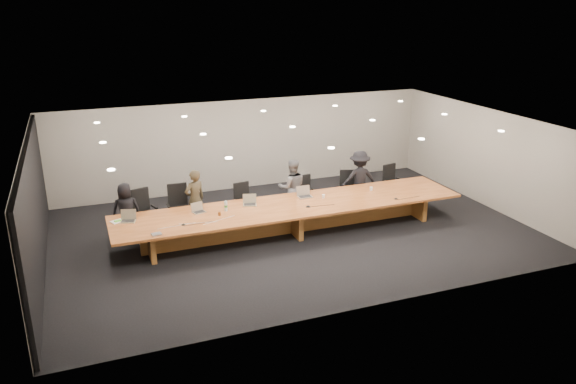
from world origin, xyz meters
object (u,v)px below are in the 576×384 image
(person_c, at_px, (292,187))
(chair_left, at_px, (180,207))
(chair_right, at_px, (348,188))
(chair_mid_right, at_px, (307,194))
(paper_cup_near, at_px, (323,196))
(chair_far_right, at_px, (394,183))
(conference_table, at_px, (292,213))
(person_d, at_px, (359,179))
(mic_right, at_px, (396,199))
(laptop_a, at_px, (127,216))
(amber_mug, at_px, (219,214))
(chair_far_left, at_px, (144,212))
(laptop_c, at_px, (250,200))
(chair_mid_left, at_px, (245,202))
(person_b, at_px, (195,199))
(laptop_b, at_px, (199,208))
(person_a, at_px, (126,210))
(mic_left, at_px, (183,224))
(mic_center, at_px, (308,206))
(laptop_d, at_px, (305,192))
(av_box, at_px, (156,234))
(paper_cup_far, at_px, (371,189))
(water_bottle, at_px, (226,206))

(person_c, bearing_deg, chair_left, 10.20)
(chair_right, bearing_deg, person_c, -156.41)
(chair_mid_right, xyz_separation_m, paper_cup_near, (0.01, -1.09, 0.28))
(chair_left, relative_size, chair_far_right, 1.10)
(conference_table, distance_m, chair_far_right, 3.89)
(person_d, bearing_deg, mic_right, 105.90)
(laptop_a, height_order, amber_mug, laptop_a)
(chair_far_left, height_order, laptop_c, chair_far_left)
(chair_left, distance_m, chair_far_right, 6.34)
(chair_mid_left, bearing_deg, person_b, 175.03)
(chair_mid_right, height_order, laptop_b, chair_mid_right)
(conference_table, height_order, person_a, person_a)
(person_a, distance_m, mic_left, 1.94)
(mic_right, bearing_deg, person_a, 164.98)
(person_c, height_order, mic_center, person_c)
(chair_far_right, relative_size, laptop_b, 3.56)
(person_c, bearing_deg, chair_far_left, 10.05)
(laptop_c, relative_size, laptop_d, 0.92)
(chair_right, bearing_deg, chair_far_right, 16.36)
(chair_left, distance_m, amber_mug, 1.51)
(person_d, relative_size, av_box, 7.63)
(chair_left, distance_m, mic_center, 3.34)
(person_d, xyz_separation_m, paper_cup_far, (-0.08, -0.85, -0.02))
(chair_mid_left, bearing_deg, chair_mid_right, -6.08)
(person_c, bearing_deg, laptop_c, 40.21)
(paper_cup_far, bearing_deg, amber_mug, -175.51)
(laptop_b, distance_m, mic_center, 2.72)
(amber_mug, distance_m, mic_right, 4.64)
(chair_right, distance_m, av_box, 6.09)
(chair_mid_left, relative_size, chair_far_right, 0.96)
(chair_mid_left, relative_size, person_b, 0.66)
(laptop_a, xyz_separation_m, paper_cup_far, (6.46, -0.04, -0.09))
(person_b, height_order, amber_mug, person_b)
(paper_cup_near, xyz_separation_m, av_box, (-4.47, -0.90, -0.03))
(water_bottle, bearing_deg, chair_far_right, 10.55)
(amber_mug, xyz_separation_m, paper_cup_near, (2.87, 0.25, 0.00))
(chair_mid_right, relative_size, mic_right, 9.35)
(person_c, xyz_separation_m, amber_mug, (-2.37, -1.23, -0.00))
(person_a, bearing_deg, laptop_d, 172.37)
(person_a, height_order, mic_center, person_a)
(laptop_b, xyz_separation_m, laptop_d, (2.86, 0.11, 0.02))
(chair_mid_right, height_order, person_a, person_a)
(laptop_b, bearing_deg, conference_table, -22.71)
(person_c, height_order, laptop_c, person_c)
(chair_mid_left, bearing_deg, paper_cup_far, -23.52)
(chair_far_left, distance_m, paper_cup_far, 6.05)
(chair_far_left, bearing_deg, person_c, -18.18)
(amber_mug, bearing_deg, person_d, 15.08)
(chair_left, height_order, paper_cup_far, chair_left)
(chair_far_right, relative_size, laptop_a, 3.12)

